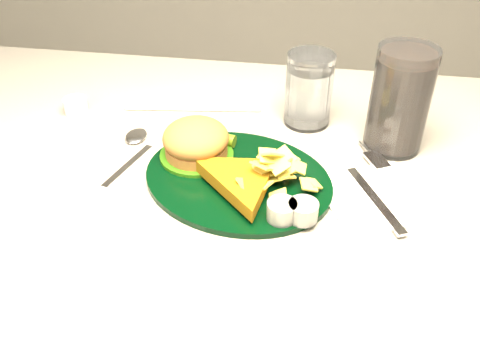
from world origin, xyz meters
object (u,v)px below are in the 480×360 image
object	(u,v)px
table	(225,351)
cola_glass	(400,100)
dinner_plate	(238,164)
fork_napkin	(375,195)
water_glass	(309,90)

from	to	relation	value
table	cola_glass	distance (m)	0.53
dinner_plate	cola_glass	distance (m)	0.25
fork_napkin	table	bearing A→B (deg)	155.14
table	fork_napkin	xyz separation A→B (m)	(0.21, 0.00, 0.38)
water_glass	cola_glass	distance (m)	0.14
dinner_plate	water_glass	size ratio (longest dim) A/B	2.29
water_glass	cola_glass	xyz separation A→B (m)	(0.13, -0.05, 0.02)
table	water_glass	xyz separation A→B (m)	(0.11, 0.19, 0.43)
dinner_plate	cola_glass	xyz separation A→B (m)	(0.22, 0.13, 0.05)
cola_glass	fork_napkin	world-z (taller)	cola_glass
cola_glass	table	bearing A→B (deg)	-149.96
cola_glass	fork_napkin	size ratio (longest dim) A/B	0.84
water_glass	cola_glass	bearing A→B (deg)	-21.36
dinner_plate	water_glass	bearing A→B (deg)	85.77
table	cola_glass	bearing A→B (deg)	30.04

